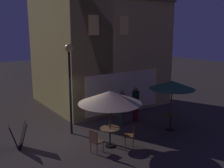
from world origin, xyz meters
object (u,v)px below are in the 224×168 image
object	(u,v)px
patio_umbrella_1	(172,85)
cafe_chair_0	(131,134)
cafe_table_0	(110,133)
patio_umbrella_0	(110,97)
patron_standing_0	(122,108)
cafe_table_1	(171,119)
patron_standing_1	(135,104)
menu_sandwich_board	(18,136)
cafe_chair_1	(95,140)
street_lamp_near_corner	(70,70)

from	to	relation	value
patio_umbrella_1	cafe_chair_0	xyz separation A→B (m)	(-2.59, -0.38, -1.56)
cafe_table_0	patio_umbrella_0	distance (m)	1.43
patio_umbrella_0	cafe_chair_0	size ratio (longest dim) A/B	2.77
patron_standing_0	cafe_table_1	bearing A→B (deg)	70.12
cafe_table_1	cafe_chair_0	bearing A→B (deg)	-171.55
patio_umbrella_1	patron_standing_0	world-z (taller)	patio_umbrella_1
patron_standing_0	patron_standing_1	size ratio (longest dim) A/B	0.98
menu_sandwich_board	cafe_chair_0	world-z (taller)	menu_sandwich_board
patio_umbrella_1	cafe_chair_1	world-z (taller)	patio_umbrella_1
cafe_table_1	menu_sandwich_board	bearing A→B (deg)	162.35
menu_sandwich_board	patron_standing_0	xyz separation A→B (m)	(4.84, -0.15, 0.34)
cafe_table_1	cafe_chair_1	xyz separation A→B (m)	(-4.04, -0.07, 0.05)
street_lamp_near_corner	patio_umbrella_1	distance (m)	4.54
cafe_chair_1	patron_standing_0	distance (m)	3.25
menu_sandwich_board	patron_standing_0	world-z (taller)	patron_standing_0
patio_umbrella_0	patron_standing_1	distance (m)	3.42
cafe_table_1	cafe_chair_1	world-z (taller)	cafe_chair_1
patio_umbrella_1	patron_standing_0	size ratio (longest dim) A/B	1.35
patio_umbrella_1	cafe_chair_1	size ratio (longest dim) A/B	2.47
cafe_chair_0	patron_standing_0	size ratio (longest dim) A/B	0.52
menu_sandwich_board	cafe_chair_1	xyz separation A→B (m)	(2.22, -2.06, 0.04)
menu_sandwich_board	patron_standing_1	world-z (taller)	patron_standing_1
patio_umbrella_0	cafe_chair_0	world-z (taller)	patio_umbrella_0
cafe_table_0	cafe_chair_0	distance (m)	0.83
cafe_chair_1	patron_standing_0	bearing A→B (deg)	22.24
cafe_table_0	patio_umbrella_0	bearing A→B (deg)	0.00
patio_umbrella_0	patron_standing_1	bearing A→B (deg)	32.71
cafe_table_0	cafe_table_1	distance (m)	3.25
menu_sandwich_board	patron_standing_1	xyz separation A→B (m)	(5.73, -0.12, 0.36)
street_lamp_near_corner	patio_umbrella_1	world-z (taller)	street_lamp_near_corner
cafe_table_1	patron_standing_0	world-z (taller)	patron_standing_0
menu_sandwich_board	patio_umbrella_1	world-z (taller)	patio_umbrella_1
cafe_table_0	cafe_chair_1	xyz separation A→B (m)	(-0.79, -0.19, -0.01)
street_lamp_near_corner	cafe_table_0	distance (m)	3.13
cafe_table_0	patron_standing_1	xyz separation A→B (m)	(2.72, 1.74, 0.31)
patron_standing_0	cafe_table_0	bearing A→B (deg)	-14.47
street_lamp_near_corner	cafe_table_1	distance (m)	5.05
street_lamp_near_corner	patio_umbrella_0	distance (m)	2.31
patio_umbrella_1	street_lamp_near_corner	bearing A→B (deg)	150.89
cafe_chair_0	patron_standing_1	bearing A→B (deg)	-94.29
menu_sandwich_board	street_lamp_near_corner	bearing A→B (deg)	12.36
patio_umbrella_1	patron_standing_1	world-z (taller)	patio_umbrella_1
cafe_chair_0	cafe_chair_1	world-z (taller)	cafe_chair_1
menu_sandwich_board	cafe_chair_1	world-z (taller)	menu_sandwich_board
patron_standing_1	cafe_table_0	bearing A→B (deg)	97.04
menu_sandwich_board	cafe_table_1	xyz separation A→B (m)	(6.26, -1.99, -0.01)
patio_umbrella_1	patron_standing_0	distance (m)	2.64
street_lamp_near_corner	menu_sandwich_board	size ratio (longest dim) A/B	4.01
cafe_table_0	patio_umbrella_1	xyz separation A→B (m)	(3.24, -0.13, 1.54)
cafe_table_0	patron_standing_0	xyz separation A→B (m)	(1.82, 1.71, 0.29)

